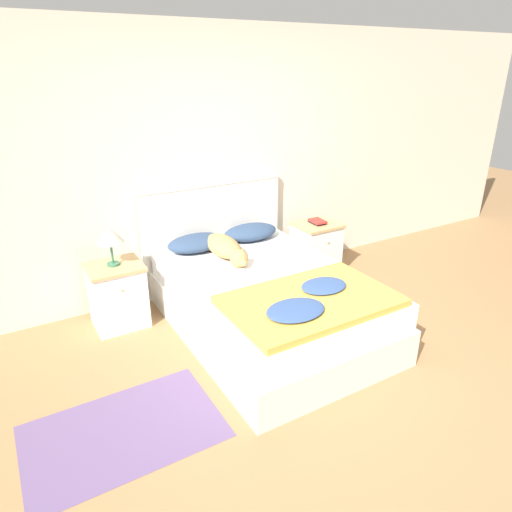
% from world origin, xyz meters
% --- Properties ---
extents(ground_plane, '(16.00, 16.00, 0.00)m').
position_xyz_m(ground_plane, '(0.00, 0.00, 0.00)').
color(ground_plane, '#997047').
extents(wall_back, '(9.00, 0.06, 2.55)m').
position_xyz_m(wall_back, '(0.00, 2.13, 1.27)').
color(wall_back, beige).
rests_on(wall_back, ground_plane).
extents(bed, '(1.44, 2.08, 0.53)m').
position_xyz_m(bed, '(-0.04, 1.00, 0.26)').
color(bed, silver).
rests_on(bed, ground_plane).
extents(headboard, '(1.52, 0.06, 1.11)m').
position_xyz_m(headboard, '(-0.04, 2.06, 0.58)').
color(headboard, silver).
rests_on(headboard, ground_plane).
extents(nightstand_left, '(0.47, 0.42, 0.58)m').
position_xyz_m(nightstand_left, '(-1.14, 1.76, 0.29)').
color(nightstand_left, white).
rests_on(nightstand_left, ground_plane).
extents(nightstand_right, '(0.47, 0.42, 0.58)m').
position_xyz_m(nightstand_right, '(1.06, 1.76, 0.29)').
color(nightstand_right, white).
rests_on(nightstand_right, ground_plane).
extents(pillow_left, '(0.57, 0.34, 0.15)m').
position_xyz_m(pillow_left, '(-0.34, 1.82, 0.61)').
color(pillow_left, navy).
rests_on(pillow_left, bed).
extents(pillow_right, '(0.57, 0.34, 0.15)m').
position_xyz_m(pillow_right, '(0.26, 1.82, 0.61)').
color(pillow_right, navy).
rests_on(pillow_right, bed).
extents(quilt, '(1.25, 0.81, 0.10)m').
position_xyz_m(quilt, '(-0.05, 0.40, 0.57)').
color(quilt, gold).
rests_on(quilt, bed).
extents(dog, '(0.25, 0.76, 0.19)m').
position_xyz_m(dog, '(-0.17, 1.53, 0.62)').
color(dog, tan).
rests_on(dog, bed).
extents(book_stack, '(0.15, 0.20, 0.04)m').
position_xyz_m(book_stack, '(1.06, 1.76, 0.60)').
color(book_stack, '#232328').
rests_on(book_stack, nightstand_right).
extents(table_lamp, '(0.23, 0.23, 0.35)m').
position_xyz_m(table_lamp, '(-1.14, 1.77, 0.85)').
color(table_lamp, '#336B4C').
rests_on(table_lamp, nightstand_left).
extents(rug, '(1.22, 0.80, 0.00)m').
position_xyz_m(rug, '(-1.49, 0.43, 0.00)').
color(rug, '#604C75').
rests_on(rug, ground_plane).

